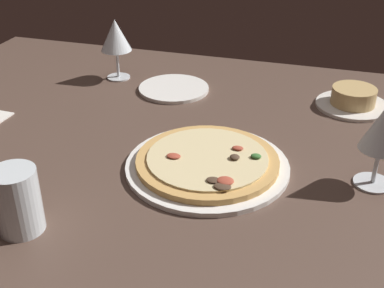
{
  "coord_description": "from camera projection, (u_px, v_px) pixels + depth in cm",
  "views": [
    {
      "loc": [
        28.85,
        -85.97,
        55.77
      ],
      "look_at": [
        4.0,
        -3.1,
        7.0
      ],
      "focal_mm": 47.43,
      "sensor_mm": 36.0,
      "label": 1
    }
  ],
  "objects": [
    {
      "name": "pizza_main",
      "position": [
        208.0,
        163.0,
        0.97
      ],
      "size": [
        31.34,
        31.34,
        3.36
      ],
      "color": "white",
      "rests_on": "dining_table"
    },
    {
      "name": "water_glass",
      "position": [
        18.0,
        204.0,
        0.79
      ],
      "size": [
        7.27,
        7.27,
        10.88
      ],
      "color": "silver",
      "rests_on": "dining_table"
    },
    {
      "name": "wine_glass_near",
      "position": [
        116.0,
        37.0,
        1.32
      ],
      "size": [
        8.09,
        8.09,
        16.02
      ],
      "color": "silver",
      "rests_on": "dining_table"
    },
    {
      "name": "side_plate",
      "position": [
        174.0,
        89.0,
        1.3
      ],
      "size": [
        17.9,
        17.9,
        0.9
      ],
      "primitive_type": "cylinder",
      "color": "white",
      "rests_on": "dining_table"
    },
    {
      "name": "dining_table",
      "position": [
        178.0,
        155.0,
        1.05
      ],
      "size": [
        150.0,
        110.0,
        4.0
      ],
      "primitive_type": "cube",
      "color": "brown",
      "rests_on": "ground"
    },
    {
      "name": "wine_glass_far",
      "position": [
        384.0,
        130.0,
        0.87
      ],
      "size": [
        7.66,
        7.66,
        16.11
      ],
      "color": "silver",
      "rests_on": "dining_table"
    },
    {
      "name": "ramekin_on_saucer",
      "position": [
        353.0,
        99.0,
        1.2
      ],
      "size": [
        17.14,
        17.14,
        4.85
      ],
      "color": "silver",
      "rests_on": "dining_table"
    }
  ]
}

